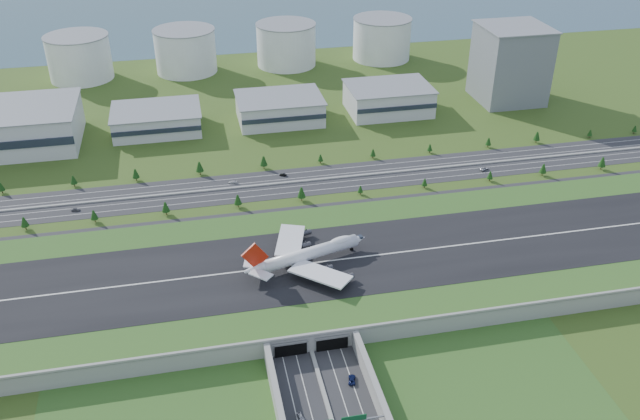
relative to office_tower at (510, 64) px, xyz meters
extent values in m
plane|color=#2A4B17|center=(-200.00, -195.00, -27.50)|extent=(1200.00, 1200.00, 0.00)
cube|color=gray|center=(-200.00, -195.00, -23.50)|extent=(520.00, 100.00, 8.00)
cube|color=#26511C|center=(-200.00, -195.00, -19.42)|extent=(520.00, 100.00, 0.16)
cube|color=black|center=(-200.00, -195.00, -19.28)|extent=(520.00, 58.00, 0.12)
cube|color=silver|center=(-200.00, -195.00, -19.20)|extent=(520.00, 0.90, 0.02)
cube|color=gray|center=(-200.00, -244.40, -18.90)|extent=(520.00, 1.20, 1.20)
cube|color=black|center=(-208.50, -245.20, -24.30)|extent=(13.00, 1.20, 6.00)
cube|color=black|center=(-191.50, -245.20, -24.30)|extent=(13.00, 1.20, 6.00)
cube|color=#0C4C23|center=(-194.00, -290.10, -18.90)|extent=(9.00, 0.30, 2.40)
cube|color=#28282B|center=(-200.00, -100.00, -27.44)|extent=(560.00, 36.00, 0.12)
cylinder|color=#3D2819|center=(-328.59, -122.00, -26.18)|extent=(0.50, 0.50, 2.64)
cone|color=#0E340F|center=(-328.59, -122.00, -22.81)|extent=(4.10, 4.10, 5.28)
cylinder|color=#3D2819|center=(-293.48, -122.00, -26.21)|extent=(0.50, 0.50, 2.58)
cone|color=#0E340F|center=(-293.48, -122.00, -22.91)|extent=(4.02, 4.02, 5.17)
cylinder|color=#3D2819|center=(-256.05, -122.00, -26.10)|extent=(0.50, 0.50, 2.80)
cone|color=#0E340F|center=(-256.05, -122.00, -22.53)|extent=(4.35, 4.35, 5.59)
cylinder|color=#3D2819|center=(-216.90, -122.00, -26.11)|extent=(0.50, 0.50, 2.77)
cone|color=#0E340F|center=(-216.90, -122.00, -22.57)|extent=(4.32, 4.32, 5.55)
cylinder|color=#3D2819|center=(-181.14, -122.00, -25.98)|extent=(0.50, 0.50, 3.04)
cone|color=#0E340F|center=(-181.14, -122.00, -22.10)|extent=(4.72, 4.72, 6.07)
cylinder|color=#3D2819|center=(-146.92, -122.00, -26.50)|extent=(0.50, 0.50, 2.00)
cone|color=#0E340F|center=(-146.92, -122.00, -23.94)|extent=(3.11, 3.11, 4.00)
cylinder|color=#3D2819|center=(-108.29, -122.00, -26.43)|extent=(0.50, 0.50, 2.14)
cone|color=#0E340F|center=(-108.29, -122.00, -23.70)|extent=(3.33, 3.33, 4.28)
cylinder|color=#3D2819|center=(-67.53, -122.00, -26.35)|extent=(0.50, 0.50, 2.30)
cone|color=#0E340F|center=(-67.53, -122.00, -23.40)|extent=(3.58, 3.58, 4.61)
cylinder|color=#3D2819|center=(-33.46, -122.00, -26.12)|extent=(0.50, 0.50, 2.76)
cone|color=#0E340F|center=(-33.46, -122.00, -22.60)|extent=(4.29, 4.29, 5.51)
cylinder|color=#3D2819|center=(5.74, -122.00, -26.02)|extent=(0.50, 0.50, 2.97)
cone|color=#0E340F|center=(5.74, -122.00, -22.22)|extent=(4.62, 4.62, 5.94)
cylinder|color=#3D2819|center=(-348.08, -78.00, -26.28)|extent=(0.50, 0.50, 2.44)
cone|color=#0E340F|center=(-348.08, -78.00, -23.16)|extent=(3.79, 3.79, 4.88)
cylinder|color=#3D2819|center=(-308.26, -78.00, -26.25)|extent=(0.50, 0.50, 2.50)
cone|color=#0E340F|center=(-308.26, -78.00, -23.05)|extent=(3.89, 3.89, 5.00)
cylinder|color=#3D2819|center=(-272.90, -78.00, -26.15)|extent=(0.50, 0.50, 2.71)
cone|color=#0E340F|center=(-272.90, -78.00, -22.69)|extent=(4.21, 4.21, 5.41)
cylinder|color=#3D2819|center=(-235.34, -78.00, -25.98)|extent=(0.50, 0.50, 3.04)
cone|color=#0E340F|center=(-235.34, -78.00, -22.10)|extent=(4.72, 4.72, 6.07)
cylinder|color=#3D2819|center=(-196.49, -78.00, -26.01)|extent=(0.50, 0.50, 2.97)
cone|color=#0E340F|center=(-196.49, -78.00, -22.21)|extent=(4.62, 4.62, 5.95)
cylinder|color=#3D2819|center=(-160.90, -78.00, -26.44)|extent=(0.50, 0.50, 2.12)
cone|color=#0E340F|center=(-160.90, -78.00, -23.73)|extent=(3.30, 3.30, 4.25)
cylinder|color=#3D2819|center=(-127.00, -78.00, -26.38)|extent=(0.50, 0.50, 2.23)
cone|color=#0E340F|center=(-127.00, -78.00, -23.53)|extent=(3.48, 3.48, 4.47)
cylinder|color=#3D2819|center=(-89.17, -78.00, -26.42)|extent=(0.50, 0.50, 2.16)
cone|color=#0E340F|center=(-89.17, -78.00, -23.67)|extent=(3.36, 3.36, 4.31)
cylinder|color=#3D2819|center=(-48.94, -78.00, -26.30)|extent=(0.50, 0.50, 2.40)
cone|color=#0E340F|center=(-48.94, -78.00, -23.24)|extent=(3.73, 3.73, 4.79)
cylinder|color=#3D2819|center=(-14.79, -78.00, -26.09)|extent=(0.50, 0.50, 2.82)
cone|color=#0E340F|center=(-14.79, -78.00, -22.48)|extent=(4.39, 4.39, 5.65)
cylinder|color=#3D2819|center=(24.20, -78.00, -26.47)|extent=(0.50, 0.50, 2.07)
cone|color=#0E340F|center=(24.20, -78.00, -23.82)|extent=(3.22, 3.22, 4.13)
cylinder|color=#3D2819|center=(57.73, -78.00, -26.47)|extent=(0.50, 0.50, 2.06)
cone|color=#0E340F|center=(57.73, -78.00, -23.84)|extent=(3.20, 3.20, 4.12)
cube|color=silver|center=(-260.00, -5.00, -20.00)|extent=(58.00, 42.00, 15.00)
cube|color=silver|center=(-175.00, -5.00, -19.00)|extent=(58.00, 42.00, 17.00)
cube|color=silver|center=(-95.00, -5.00, -18.00)|extent=(58.00, 42.00, 19.00)
cube|color=slate|center=(0.00, 0.00, 0.00)|extent=(46.00, 46.00, 55.00)
cylinder|color=white|center=(-320.00, 115.00, -10.00)|extent=(50.00, 50.00, 35.00)
cylinder|color=white|center=(-235.00, 115.00, -10.00)|extent=(50.00, 50.00, 35.00)
cylinder|color=white|center=(-150.00, 115.00, -10.00)|extent=(50.00, 50.00, 35.00)
cylinder|color=white|center=(-65.00, 115.00, -10.00)|extent=(50.00, 50.00, 35.00)
cube|color=#345664|center=(-200.00, 285.00, -27.47)|extent=(1200.00, 260.00, 0.06)
cylinder|color=white|center=(-191.49, -194.93, -13.98)|extent=(50.19, 19.53, 5.78)
cone|color=white|center=(-165.46, -187.45, -13.98)|extent=(8.54, 7.55, 5.78)
cone|color=white|center=(-217.52, -202.42, -13.62)|extent=(10.27, 8.05, 5.78)
ellipsoid|color=white|center=(-174.97, -190.18, -11.90)|extent=(13.08, 7.73, 3.55)
cube|color=white|center=(-188.99, -210.18, -14.89)|extent=(28.01, 26.86, 1.43)
cube|color=white|center=(-197.47, -180.68, -14.89)|extent=(18.76, 29.28, 1.43)
cylinder|color=#38383D|center=(-184.36, -204.16, -16.87)|extent=(5.26, 3.90, 2.71)
cylinder|color=#38383D|center=(-176.56, -212.25, -16.87)|extent=(5.26, 3.90, 2.71)
cylinder|color=#38383D|center=(-190.35, -183.33, -16.87)|extent=(5.26, 3.90, 2.71)
cylinder|color=#38383D|center=(-188.04, -172.33, -16.87)|extent=(5.26, 3.90, 2.71)
cube|color=white|center=(-215.03, -207.81, -12.90)|extent=(10.91, 10.79, 0.54)
cube|color=white|center=(-218.28, -196.53, -12.90)|extent=(7.65, 10.94, 0.54)
cube|color=red|center=(-216.66, -202.17, -6.76)|extent=(12.59, 4.34, 13.54)
cylinder|color=black|center=(-169.07, -188.48, -18.72)|extent=(1.72, 0.63, 1.72)
cylinder|color=black|center=(-194.17, -198.71, -18.72)|extent=(1.72, 0.63, 1.72)
cylinder|color=black|center=(-195.76, -193.16, -18.72)|extent=(1.72, 0.63, 1.72)
cylinder|color=black|center=(-199.37, -200.21, -18.72)|extent=(1.72, 0.63, 1.72)
cylinder|color=black|center=(-200.97, -194.65, -18.72)|extent=(1.72, 0.63, 1.72)
imported|color=#B4B4B9|center=(-210.71, -278.97, -26.53)|extent=(2.98, 5.31, 1.71)
imported|color=#0D1541|center=(-187.99, -264.44, -26.58)|extent=(4.06, 6.26, 1.60)
imported|color=slate|center=(-304.85, -107.74, -26.58)|extent=(4.90, 2.40, 1.61)
imported|color=black|center=(-186.52, -90.40, -26.66)|extent=(4.60, 3.20, 1.44)
imported|color=silver|center=(-64.86, -108.12, -26.53)|extent=(6.71, 5.12, 1.69)
imported|color=silver|center=(-217.15, -93.61, -26.63)|extent=(5.53, 3.47, 1.49)
camera|label=1|loc=(-239.47, -448.75, 161.62)|focal=38.00mm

